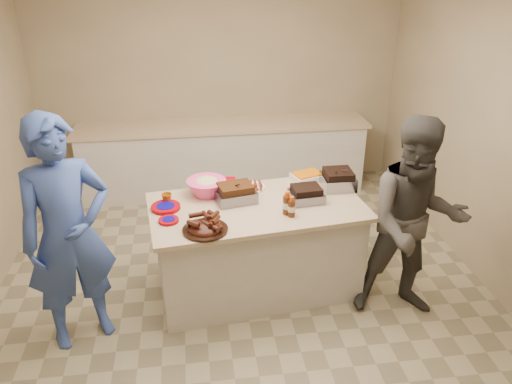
{
  "coord_description": "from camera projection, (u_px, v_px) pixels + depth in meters",
  "views": [
    {
      "loc": [
        -0.39,
        -3.68,
        2.86
      ],
      "look_at": [
        0.13,
        0.13,
        0.96
      ],
      "focal_mm": 35.0,
      "sensor_mm": 36.0,
      "label": 1
    }
  ],
  "objects": [
    {
      "name": "plate_stack_large",
      "position": [
        166.0,
        209.0,
        4.22
      ],
      "size": [
        0.27,
        0.27,
        0.03
      ],
      "primitive_type": "cylinder",
      "rotation": [
        0.0,
        0.0,
        0.12
      ],
      "color": "#8A000A",
      "rests_on": "island"
    },
    {
      "name": "roasting_pan",
      "position": [
        337.0,
        187.0,
        4.59
      ],
      "size": [
        0.29,
        0.29,
        0.12
      ],
      "primitive_type": "cube",
      "rotation": [
        0.0,
        0.0,
        -0.02
      ],
      "color": "gray",
      "rests_on": "island"
    },
    {
      "name": "pulled_pork_tray",
      "position": [
        236.0,
        201.0,
        4.35
      ],
      "size": [
        0.38,
        0.32,
        0.1
      ],
      "primitive_type": "cube",
      "rotation": [
        0.0,
        0.0,
        0.2
      ],
      "color": "#47230F",
      "rests_on": "island"
    },
    {
      "name": "back_counter",
      "position": [
        224.0,
        158.0,
        6.33
      ],
      "size": [
        3.6,
        0.64,
        0.9
      ],
      "primitive_type": null,
      "color": "beige",
      "rests_on": "ground"
    },
    {
      "name": "bbq_bottle_b",
      "position": [
        291.0,
        216.0,
        4.1
      ],
      "size": [
        0.07,
        0.07,
        0.18
      ],
      "primitive_type": "cylinder",
      "rotation": [
        0.0,
        0.0,
        0.12
      ],
      "color": "#42200D",
      "rests_on": "island"
    },
    {
      "name": "coleslaw_bowl",
      "position": [
        207.0,
        195.0,
        4.46
      ],
      "size": [
        0.39,
        0.39,
        0.24
      ],
      "primitive_type": null,
      "rotation": [
        0.0,
        0.0,
        0.12
      ],
      "color": "#F4468E",
      "rests_on": "island"
    },
    {
      "name": "basket_stack",
      "position": [
        225.0,
        189.0,
        4.57
      ],
      "size": [
        0.2,
        0.16,
        0.09
      ],
      "primitive_type": "cube",
      "rotation": [
        0.0,
        0.0,
        -0.12
      ],
      "color": "#8A000A",
      "rests_on": "island"
    },
    {
      "name": "rib_platter",
      "position": [
        205.0,
        231.0,
        3.89
      ],
      "size": [
        0.42,
        0.42,
        0.14
      ],
      "primitive_type": null,
      "rotation": [
        0.0,
        0.0,
        0.2
      ],
      "color": "#45180D",
      "rests_on": "island"
    },
    {
      "name": "bbq_bottle_a",
      "position": [
        287.0,
        214.0,
        4.14
      ],
      "size": [
        0.08,
        0.08,
        0.2
      ],
      "primitive_type": "cylinder",
      "rotation": [
        0.0,
        0.0,
        0.12
      ],
      "color": "#42200D",
      "rests_on": "island"
    },
    {
      "name": "sausage_plate",
      "position": [
        251.0,
        188.0,
        4.58
      ],
      "size": [
        0.27,
        0.27,
        0.04
      ],
      "primitive_type": "cylinder",
      "rotation": [
        0.0,
        0.0,
        -0.01
      ],
      "color": "silver",
      "rests_on": "island"
    },
    {
      "name": "plastic_cup",
      "position": [
        167.0,
        202.0,
        4.32
      ],
      "size": [
        0.1,
        0.09,
        0.09
      ],
      "primitive_type": "imported",
      "rotation": [
        0.0,
        0.0,
        0.12
      ],
      "color": "#A7590A",
      "rests_on": "island"
    },
    {
      "name": "mac_cheese_dish",
      "position": [
        307.0,
        180.0,
        4.75
      ],
      "size": [
        0.33,
        0.29,
        0.07
      ],
      "primitive_type": "cube",
      "rotation": [
        0.0,
        0.0,
        0.34
      ],
      "color": "orange",
      "rests_on": "island"
    },
    {
      "name": "guest_blue",
      "position": [
        87.0,
        333.0,
        4.11
      ],
      "size": [
        1.42,
        1.98,
        0.45
      ],
      "primitive_type": "imported",
      "rotation": [
        0.0,
        0.0,
        0.45
      ],
      "color": "#3650A3",
      "rests_on": "ground"
    },
    {
      "name": "mustard_bottle",
      "position": [
        234.0,
        202.0,
        4.33
      ],
      "size": [
        0.05,
        0.05,
        0.11
      ],
      "primitive_type": "cylinder",
      "rotation": [
        0.0,
        0.0,
        0.12
      ],
      "color": "#FFB402",
      "rests_on": "island"
    },
    {
      "name": "island",
      "position": [
        257.0,
        287.0,
        4.66
      ],
      "size": [
        1.93,
        1.17,
        0.86
      ],
      "primitive_type": null,
      "rotation": [
        0.0,
        0.0,
        0.12
      ],
      "color": "beige",
      "rests_on": "ground"
    },
    {
      "name": "brisket_tray",
      "position": [
        306.0,
        201.0,
        4.35
      ],
      "size": [
        0.3,
        0.26,
        0.08
      ],
      "primitive_type": "cube",
      "rotation": [
        0.0,
        0.0,
        0.09
      ],
      "color": "black",
      "rests_on": "island"
    },
    {
      "name": "sauce_bowl",
      "position": [
        248.0,
        195.0,
        4.46
      ],
      "size": [
        0.13,
        0.05,
        0.12
      ],
      "primitive_type": "imported",
      "rotation": [
        0.0,
        0.0,
        0.12
      ],
      "color": "silver",
      "rests_on": "island"
    },
    {
      "name": "plate_stack_small",
      "position": [
        169.0,
        222.0,
        4.02
      ],
      "size": [
        0.18,
        0.18,
        0.02
      ],
      "primitive_type": "cylinder",
      "rotation": [
        0.0,
        0.0,
        0.12
      ],
      "color": "#8A000A",
      "rests_on": "island"
    },
    {
      "name": "guest_gray",
      "position": [
        401.0,
        308.0,
        4.39
      ],
      "size": [
        1.12,
        1.86,
        0.66
      ],
      "primitive_type": "imported",
      "rotation": [
        0.0,
        0.0,
        -0.16
      ],
      "color": "#474440",
      "rests_on": "ground"
    },
    {
      "name": "room",
      "position": [
        244.0,
        293.0,
        4.58
      ],
      "size": [
        4.5,
        5.0,
        2.7
      ],
      "primitive_type": null,
      "color": "tan",
      "rests_on": "ground"
    }
  ]
}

